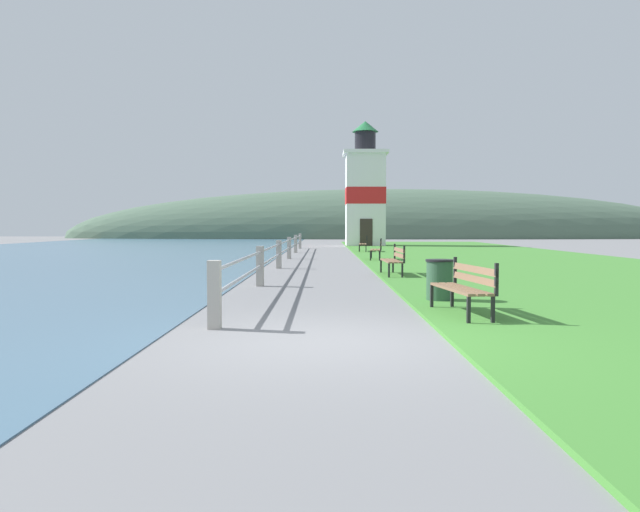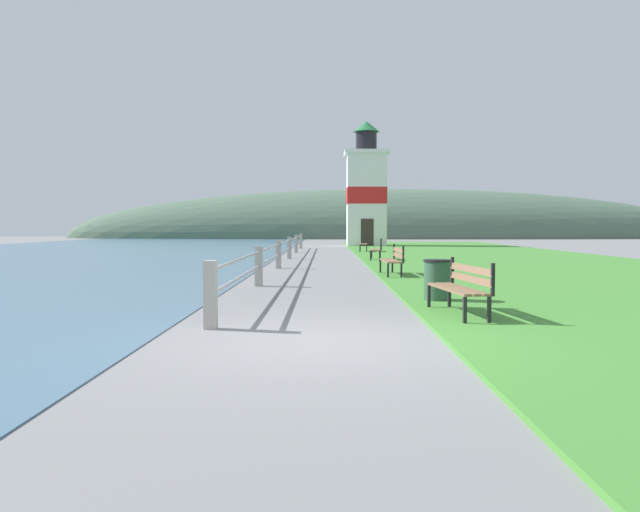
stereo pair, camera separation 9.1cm
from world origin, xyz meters
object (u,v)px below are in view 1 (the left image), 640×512
Objects in this scene: park_bench_midway at (394,258)px; park_bench_far at (377,248)px; park_bench_near at (465,285)px; trash_bin at (439,281)px; park_bench_by_lighthouse at (364,243)px; lighthouse at (365,193)px.

park_bench_midway is 1.09× the size of park_bench_far.
trash_bin is at bearing -95.43° from park_bench_near.
park_bench_far reaches higher than trash_bin.
park_bench_near is at bearing 93.91° from park_bench_by_lighthouse.
park_bench_near and park_bench_far have the same top height.
lighthouse is (0.76, 11.08, 3.40)m from park_bench_by_lighthouse.
park_bench_midway is at bearing 94.16° from park_bench_far.
park_bench_near is at bearing 95.74° from park_bench_far.
park_bench_midway and park_bench_by_lighthouse have the same top height.
trash_bin is (-0.79, -34.01, -3.52)m from lighthouse.
lighthouse reaches higher than park_bench_midway.
park_bench_by_lighthouse reaches higher than trash_bin.
park_bench_near and park_bench_midway have the same top height.
park_bench_midway is 1.11× the size of park_bench_by_lighthouse.
park_bench_far is at bearing -93.14° from park_bench_midway.
park_bench_near is at bearing 90.07° from park_bench_midway.
park_bench_near is 2.30× the size of trash_bin.
lighthouse is at bearing -86.47° from park_bench_far.
park_bench_midway and park_bench_far have the same top height.
lighthouse reaches higher than trash_bin.
trash_bin is (-0.03, -22.93, -0.11)m from park_bench_by_lighthouse.
park_bench_near is 1.11× the size of park_bench_by_lighthouse.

